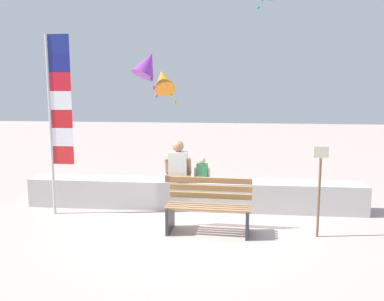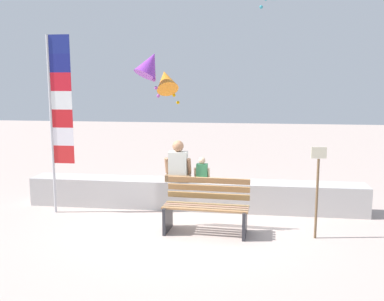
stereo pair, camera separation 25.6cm
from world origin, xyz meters
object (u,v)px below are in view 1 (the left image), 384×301
at_px(park_bench, 209,208).
at_px(kite_orange, 163,80).
at_px(flag_banner, 57,110).
at_px(person_adult, 178,165).
at_px(kite_purple, 147,64).
at_px(person_child, 202,172).
at_px(sign_post, 319,185).

distance_m(park_bench, kite_orange, 4.19).
xyz_separation_m(park_bench, flag_banner, (-2.87, 0.69, 1.58)).
bearing_deg(person_adult, park_bench, -61.74).
height_order(person_adult, kite_purple, kite_purple).
distance_m(park_bench, person_child, 1.37).
bearing_deg(kite_orange, sign_post, -47.53).
distance_m(kite_orange, sign_post, 4.91).
xyz_separation_m(person_adult, flag_banner, (-2.17, -0.61, 1.11)).
distance_m(person_adult, person_child, 0.49).
bearing_deg(park_bench, kite_orange, 111.85).
height_order(park_bench, flag_banner, flag_banner).
distance_m(person_adult, flag_banner, 2.51).
distance_m(person_adult, sign_post, 2.82).
height_order(park_bench, sign_post, sign_post).
relative_size(person_child, flag_banner, 0.14).
height_order(park_bench, person_child, person_child).
height_order(flag_banner, kite_orange, flag_banner).
xyz_separation_m(park_bench, person_child, (-0.22, 1.30, 0.35)).
bearing_deg(flag_banner, park_bench, -13.58).
relative_size(person_child, kite_orange, 0.50).
height_order(park_bench, kite_purple, kite_purple).
bearing_deg(person_child, sign_post, -34.30).
height_order(person_child, kite_orange, kite_orange).
bearing_deg(sign_post, kite_purple, 138.61).
bearing_deg(flag_banner, kite_orange, 60.06).
distance_m(person_child, flag_banner, 2.98).
height_order(park_bench, person_adult, person_adult).
distance_m(person_child, sign_post, 2.42).
relative_size(park_bench, person_child, 3.01).
relative_size(kite_purple, sign_post, 0.77).
relative_size(flag_banner, sign_post, 2.25).
bearing_deg(sign_post, flag_banner, 170.80).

